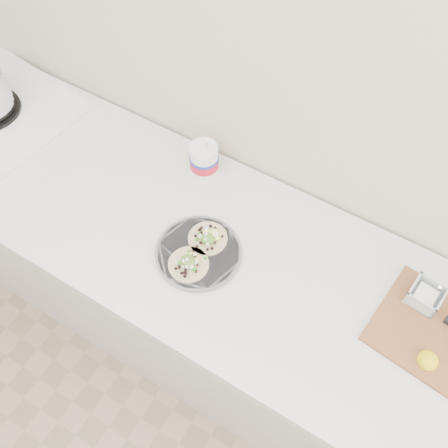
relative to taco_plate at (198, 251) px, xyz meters
The scene contains 3 objects.
counter 0.50m from the taco_plate, 160.39° to the left, with size 2.44×0.66×0.90m.
taco_plate is the anchor object (origin of this frame).
tub 0.33m from the taco_plate, 118.86° to the left, with size 0.10×0.10×0.22m.
Camera 1 is at (0.64, 0.76, 2.22)m, focal length 40.00 mm.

